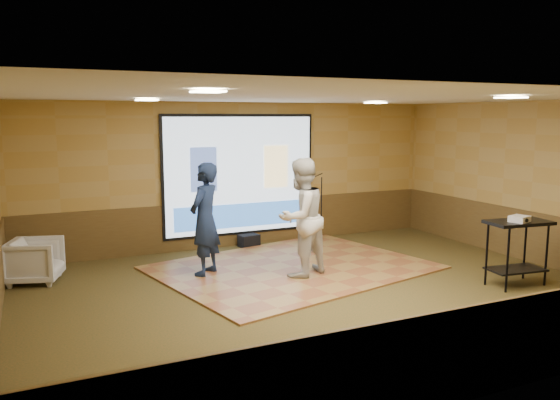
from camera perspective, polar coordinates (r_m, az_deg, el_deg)
name	(u,v)px	position (r m, az deg, el deg)	size (l,w,h in m)	color
ground	(319,292)	(8.65, 4.07, -9.54)	(9.00, 9.00, 0.00)	#2F3618
room_shell	(320,158)	(8.24, 4.23, 4.43)	(9.04, 7.04, 3.02)	#A98846
wainscot_back	(240,223)	(11.60, -4.17, -2.39)	(9.00, 0.04, 0.95)	#51391B
wainscot_front	(491,348)	(5.87, 21.17, -14.23)	(9.00, 0.04, 0.95)	#51391B
wainscot_right	(528,236)	(11.32, 24.47, -3.45)	(0.04, 7.00, 0.95)	#51391B
projector_screen	(240,176)	(11.41, -4.15, 2.50)	(3.32, 0.06, 2.52)	black
downlight_nw	(147,100)	(9.17, -13.74, 10.12)	(0.32, 0.32, 0.02)	#FFEEBF
downlight_ne	(375,103)	(10.91, 9.95, 9.97)	(0.32, 0.32, 0.02)	#FFEEBF
downlight_sw	(208,92)	(5.97, -7.55, 11.17)	(0.32, 0.32, 0.02)	#FFEEBF
downlight_se	(511,97)	(8.40, 22.99, 9.83)	(0.32, 0.32, 0.02)	#FFEEBF
dance_floor	(293,267)	(9.90, 1.35, -7.05)	(4.56, 3.47, 0.03)	olive
player_left	(205,219)	(9.32, -7.85, -1.98)	(0.70, 0.46, 1.92)	#142140
player_right	(301,217)	(9.17, 2.19, -1.82)	(0.97, 0.76, 2.00)	beige
av_table	(518,239)	(9.55, 23.58, -3.77)	(1.01, 0.53, 1.06)	black
projector	(519,219)	(9.39, 23.74, -1.82)	(0.29, 0.24, 0.10)	silver
mic_stand	(319,220)	(11.76, 4.08, -2.15)	(0.61, 0.25, 1.55)	black
banquet_chair	(35,261)	(9.87, -24.21, -5.81)	(0.77, 0.80, 0.73)	gray
duffel_bag	(249,241)	(11.50, -3.27, -4.26)	(0.41, 0.27, 0.25)	black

